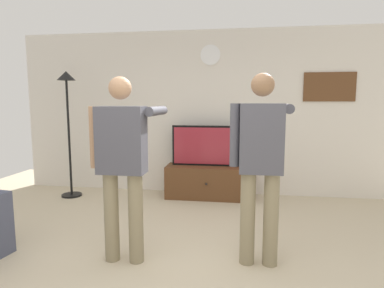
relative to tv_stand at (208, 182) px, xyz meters
name	(u,v)px	position (x,y,z in m)	size (l,w,h in m)	color
ground_plane	(168,285)	(-0.07, -2.60, -0.26)	(8.40, 8.40, 0.00)	beige
back_wall	(206,113)	(-0.07, 0.35, 1.09)	(6.40, 0.10, 2.70)	silver
tv_stand	(208,182)	(0.00, 0.00, 0.00)	(1.33, 0.51, 0.52)	brown
television	(208,146)	(0.00, 0.05, 0.58)	(1.17, 0.07, 0.65)	black
wall_clock	(210,55)	(0.00, 0.29, 2.03)	(0.32, 0.32, 0.03)	white
framed_picture	(329,87)	(1.86, 0.30, 1.51)	(0.78, 0.04, 0.45)	brown
floor_lamp	(68,108)	(-2.23, -0.25, 1.18)	(0.32, 0.32, 2.02)	black
person_standing_nearer_lamp	(122,158)	(-0.59, -2.22, 0.75)	(0.62, 0.78, 1.77)	gray
person_standing_nearer_couch	(261,159)	(0.69, -2.09, 0.76)	(0.57, 0.78, 1.79)	gray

